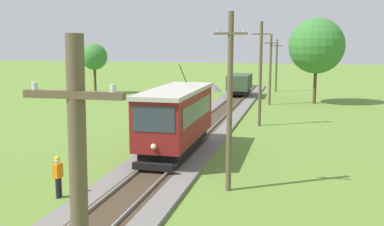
{
  "coord_description": "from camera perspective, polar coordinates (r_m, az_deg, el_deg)",
  "views": [
    {
      "loc": [
        6.62,
        -4.53,
        6.42
      ],
      "look_at": [
        0.22,
        22.31,
        1.99
      ],
      "focal_mm": 41.8,
      "sensor_mm": 36.0,
      "label": 1
    }
  ],
  "objects": [
    {
      "name": "red_tram",
      "position": [
        25.11,
        -2.05,
        -0.57
      ],
      "size": [
        2.6,
        8.54,
        4.79
      ],
      "color": "maroon",
      "rests_on": "rail_right"
    },
    {
      "name": "freight_car",
      "position": [
        52.26,
        6.1,
        3.73
      ],
      "size": [
        2.4,
        5.2,
        2.31
      ],
      "color": "#384C33",
      "rests_on": "rail_right"
    },
    {
      "name": "utility_pole_near_tram",
      "position": [
        19.04,
        4.83,
        1.58
      ],
      "size": [
        1.4,
        0.45,
        7.66
      ],
      "color": "brown",
      "rests_on": "ground"
    },
    {
      "name": "utility_pole_mid",
      "position": [
        34.27,
        8.72,
        5.06
      ],
      "size": [
        1.4,
        0.27,
        7.91
      ],
      "color": "brown",
      "rests_on": "ground"
    },
    {
      "name": "utility_pole_far",
      "position": [
        46.19,
        9.96,
        5.56
      ],
      "size": [
        1.4,
        0.54,
        7.12
      ],
      "color": "brown",
      "rests_on": "ground"
    },
    {
      "name": "utility_pole_distant",
      "position": [
        58.58,
        10.72,
        6.05
      ],
      "size": [
        1.4,
        0.43,
        6.69
      ],
      "color": "brown",
      "rests_on": "ground"
    },
    {
      "name": "gravel_pile",
      "position": [
        58.11,
        2.6,
        3.31
      ],
      "size": [
        2.54,
        2.54,
        1.08
      ],
      "primitive_type": "cone",
      "color": "gray",
      "rests_on": "ground"
    },
    {
      "name": "track_worker",
      "position": [
        19.38,
        -16.72,
        -7.55
      ],
      "size": [
        0.3,
        0.42,
        1.78
      ],
      "rotation": [
        0.0,
        0.0,
        -0.18
      ],
      "color": "black",
      "rests_on": "ground"
    },
    {
      "name": "tree_right_far",
      "position": [
        47.99,
        15.62,
        8.25
      ],
      "size": [
        5.69,
        5.69,
        8.82
      ],
      "color": "#4C3823",
      "rests_on": "ground"
    },
    {
      "name": "tree_horizon",
      "position": [
        56.5,
        -12.36,
        7.0
      ],
      "size": [
        3.21,
        3.21,
        6.17
      ],
      "color": "#4C3823",
      "rests_on": "ground"
    }
  ]
}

